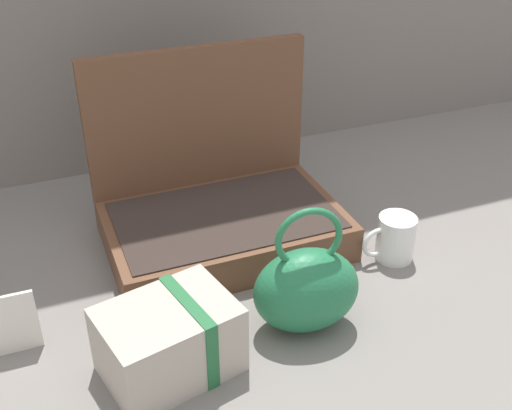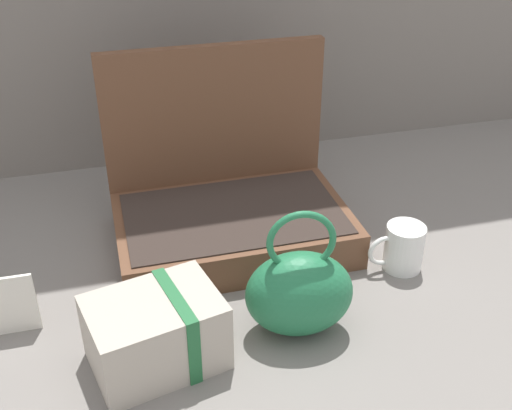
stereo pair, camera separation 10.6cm
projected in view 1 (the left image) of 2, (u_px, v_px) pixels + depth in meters
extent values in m
plane|color=slate|center=(256.00, 281.00, 1.17)|extent=(6.00, 6.00, 0.00)
cube|color=brown|center=(225.00, 232.00, 1.25)|extent=(0.46, 0.29, 0.07)
cube|color=#332823|center=(225.00, 215.00, 1.23)|extent=(0.42, 0.26, 0.00)
cube|color=brown|center=(199.00, 134.00, 1.30)|extent=(0.46, 0.02, 0.37)
ellipsoid|color=#237247|center=(306.00, 290.00, 1.03)|extent=(0.19, 0.14, 0.15)
torus|color=#237247|center=(309.00, 238.00, 0.97)|extent=(0.11, 0.03, 0.11)
cube|color=#B2A899|center=(169.00, 340.00, 0.95)|extent=(0.22, 0.18, 0.12)
cube|color=#236638|center=(189.00, 331.00, 0.97)|extent=(0.05, 0.15, 0.12)
cylinder|color=white|center=(396.00, 238.00, 1.21)|extent=(0.07, 0.07, 0.09)
torus|color=white|center=(377.00, 242.00, 1.20)|extent=(0.06, 0.01, 0.06)
cube|color=white|center=(8.00, 325.00, 0.98)|extent=(0.09, 0.01, 0.11)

